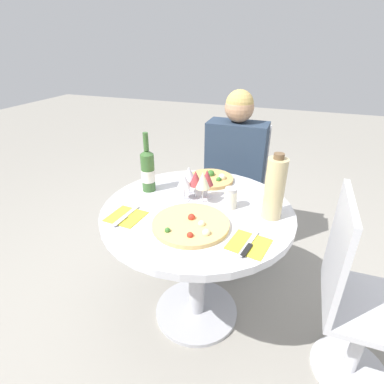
% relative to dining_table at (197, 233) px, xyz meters
% --- Properties ---
extents(ground_plane, '(12.00, 12.00, 0.00)m').
position_rel_dining_table_xyz_m(ground_plane, '(0.00, 0.00, -0.56)').
color(ground_plane, gray).
rests_on(ground_plane, ground).
extents(dining_table, '(0.92, 0.92, 0.71)m').
position_rel_dining_table_xyz_m(dining_table, '(0.00, 0.00, 0.00)').
color(dining_table, '#B2B2B7').
rests_on(dining_table, ground_plane).
extents(chair_behind_diner, '(0.39, 0.39, 0.91)m').
position_rel_dining_table_xyz_m(chair_behind_diner, '(0.03, 0.78, -0.12)').
color(chair_behind_diner, silver).
rests_on(chair_behind_diner, ground_plane).
extents(seated_diner, '(0.39, 0.41, 1.16)m').
position_rel_dining_table_xyz_m(seated_diner, '(0.03, 0.64, -0.04)').
color(seated_diner, '#28384C').
rests_on(seated_diner, ground_plane).
extents(chair_empty_side, '(0.39, 0.39, 0.91)m').
position_rel_dining_table_xyz_m(chair_empty_side, '(0.74, -0.08, -0.12)').
color(chair_empty_side, silver).
rests_on(chair_empty_side, ground_plane).
extents(pizza_large, '(0.34, 0.34, 0.04)m').
position_rel_dining_table_xyz_m(pizza_large, '(0.02, -0.16, 0.16)').
color(pizza_large, '#DBB26B').
rests_on(pizza_large, dining_table).
extents(pizza_small_far, '(0.26, 0.26, 0.05)m').
position_rel_dining_table_xyz_m(pizza_small_far, '(-0.03, 0.32, 0.16)').
color(pizza_small_far, tan).
rests_on(pizza_small_far, dining_table).
extents(wine_bottle, '(0.07, 0.07, 0.32)m').
position_rel_dining_table_xyz_m(wine_bottle, '(-0.31, 0.10, 0.26)').
color(wine_bottle, '#38602D').
rests_on(wine_bottle, dining_table).
extents(tall_carafe, '(0.09, 0.09, 0.31)m').
position_rel_dining_table_xyz_m(tall_carafe, '(0.34, 0.04, 0.29)').
color(tall_carafe, tan).
rests_on(tall_carafe, dining_table).
extents(sugar_shaker, '(0.06, 0.06, 0.10)m').
position_rel_dining_table_xyz_m(sugar_shaker, '(0.15, 0.06, 0.20)').
color(sugar_shaker, silver).
rests_on(sugar_shaker, dining_table).
extents(wine_glass_back_left, '(0.08, 0.08, 0.15)m').
position_rel_dining_table_xyz_m(wine_glass_back_left, '(-0.09, 0.12, 0.26)').
color(wine_glass_back_left, silver).
rests_on(wine_glass_back_left, dining_table).
extents(wine_glass_back_right, '(0.07, 0.07, 0.15)m').
position_rel_dining_table_xyz_m(wine_glass_back_right, '(0.01, 0.12, 0.26)').
color(wine_glass_back_right, silver).
rests_on(wine_glass_back_right, dining_table).
extents(wine_glass_front_right, '(0.07, 0.07, 0.17)m').
position_rel_dining_table_xyz_m(wine_glass_front_right, '(0.01, 0.06, 0.27)').
color(wine_glass_front_right, silver).
rests_on(wine_glass_front_right, dining_table).
extents(wine_glass_center, '(0.07, 0.07, 0.15)m').
position_rel_dining_table_xyz_m(wine_glass_center, '(-0.04, 0.09, 0.26)').
color(wine_glass_center, silver).
rests_on(wine_glass_center, dining_table).
extents(wine_glass_front_left, '(0.07, 0.07, 0.14)m').
position_rel_dining_table_xyz_m(wine_glass_front_left, '(-0.09, 0.06, 0.25)').
color(wine_glass_front_left, silver).
rests_on(wine_glass_front_left, dining_table).
extents(place_setting_left, '(0.16, 0.19, 0.01)m').
position_rel_dining_table_xyz_m(place_setting_left, '(-0.28, -0.19, 0.15)').
color(place_setting_left, yellow).
rests_on(place_setting_left, dining_table).
extents(place_setting_right, '(0.18, 0.19, 0.01)m').
position_rel_dining_table_xyz_m(place_setting_right, '(0.29, -0.21, 0.15)').
color(place_setting_right, yellow).
rests_on(place_setting_right, dining_table).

